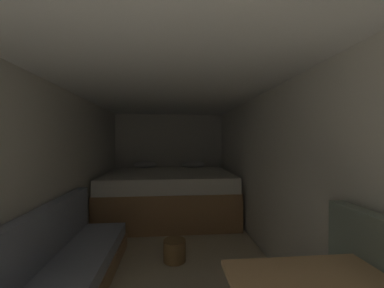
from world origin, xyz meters
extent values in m
plane|color=beige|center=(0.00, 2.08, 0.00)|extent=(7.27, 7.27, 0.00)
cube|color=silver|center=(0.00, 4.74, 1.01)|extent=(2.50, 0.05, 2.02)
cube|color=silver|center=(-1.22, 2.08, 1.01)|extent=(0.05, 5.27, 2.02)
cube|color=silver|center=(1.22, 2.08, 1.01)|extent=(0.05, 5.27, 2.02)
cube|color=white|center=(0.00, 2.08, 2.04)|extent=(2.50, 5.27, 0.05)
cube|color=#9E7247|center=(0.00, 3.80, 0.30)|extent=(2.28, 1.73, 0.59)
cube|color=white|center=(0.00, 3.80, 0.72)|extent=(2.24, 1.69, 0.24)
ellipsoid|color=white|center=(-0.51, 4.47, 0.91)|extent=(0.50, 0.29, 0.15)
ellipsoid|color=white|center=(0.51, 4.47, 0.91)|extent=(0.50, 0.29, 0.15)
cube|color=#8C93A8|center=(-1.12, 1.28, 0.56)|extent=(0.12, 2.75, 0.48)
cylinder|color=olive|center=(0.08, 2.23, 0.12)|extent=(0.26, 0.26, 0.24)
camera|label=1|loc=(0.05, -0.42, 1.41)|focal=21.18mm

